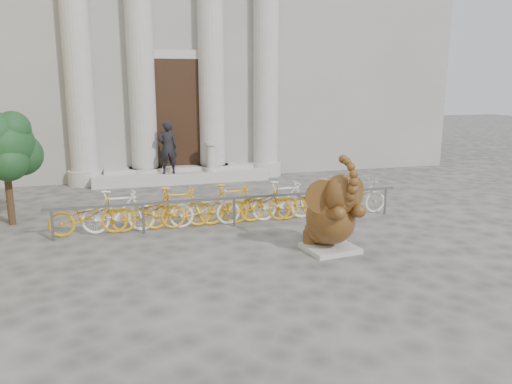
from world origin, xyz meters
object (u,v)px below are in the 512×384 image
object	(u,v)px
tree	(5,146)
elephant_statue	(332,216)
bike_rack	(232,204)
pedestrian	(168,147)

from	to	relation	value
tree	elephant_statue	bearing A→B (deg)	-31.35
bike_rack	elephant_statue	bearing A→B (deg)	-60.45
elephant_statue	tree	bearing A→B (deg)	141.57
tree	pedestrian	xyz separation A→B (m)	(4.23, 4.02, -0.65)
pedestrian	elephant_statue	bearing A→B (deg)	105.43
bike_rack	pedestrian	distance (m)	5.59
elephant_statue	bike_rack	bearing A→B (deg)	112.48
elephant_statue	bike_rack	distance (m)	2.97
tree	pedestrian	bearing A→B (deg)	43.55
elephant_statue	tree	size ratio (longest dim) A/B	0.74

